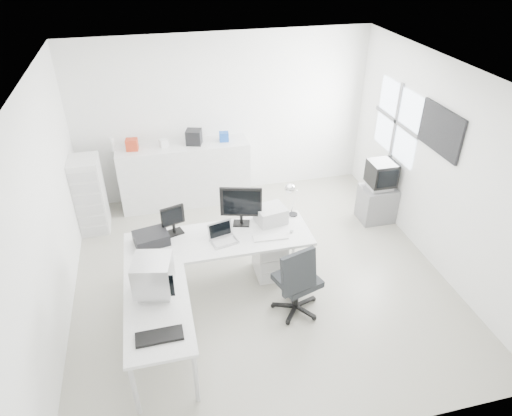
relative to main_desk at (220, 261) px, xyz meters
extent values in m
cube|color=beige|center=(0.54, 0.01, -0.38)|extent=(5.00, 5.00, 0.01)
cube|color=white|center=(0.54, 0.01, 2.42)|extent=(5.00, 5.00, 0.01)
cube|color=white|center=(0.54, 2.51, 1.02)|extent=(5.00, 0.02, 2.80)
cube|color=white|center=(-1.96, 0.01, 1.02)|extent=(0.02, 5.00, 2.80)
cube|color=white|center=(3.04, 0.01, 1.02)|extent=(0.02, 5.00, 2.80)
cube|color=silver|center=(0.70, 0.05, -0.08)|extent=(0.40, 0.50, 0.60)
cube|color=black|center=(-0.85, 0.10, 0.45)|extent=(0.48, 0.40, 0.15)
cube|color=silver|center=(0.65, -0.15, 0.38)|extent=(0.46, 0.17, 0.02)
sphere|color=silver|center=(0.95, -0.10, 0.40)|extent=(0.05, 0.05, 0.05)
cube|color=#B7B7B7|center=(0.75, 0.22, 0.49)|extent=(0.44, 0.40, 0.22)
cube|color=black|center=(-0.85, -1.50, 0.39)|extent=(0.47, 0.19, 0.03)
cube|color=slate|center=(2.76, 0.96, -0.08)|extent=(0.54, 0.44, 0.59)
cube|color=silver|center=(-0.21, 2.25, 0.17)|extent=(2.18, 0.55, 1.09)
cube|color=#B53319|center=(-1.01, 2.25, 0.81)|extent=(0.20, 0.18, 0.18)
cube|color=silver|center=(-0.51, 2.25, 0.78)|extent=(0.16, 0.15, 0.13)
cube|color=black|center=(-0.01, 2.25, 0.84)|extent=(0.30, 0.28, 0.24)
cube|color=#1747A2|center=(0.49, 2.25, 0.79)|extent=(0.17, 0.15, 0.15)
cylinder|color=silver|center=(-1.31, 2.29, 0.83)|extent=(0.07, 0.07, 0.22)
cube|color=silver|center=(-1.74, 1.77, 0.24)|extent=(0.43, 0.51, 1.24)
camera|label=1|loc=(-0.66, -4.75, 3.86)|focal=32.00mm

